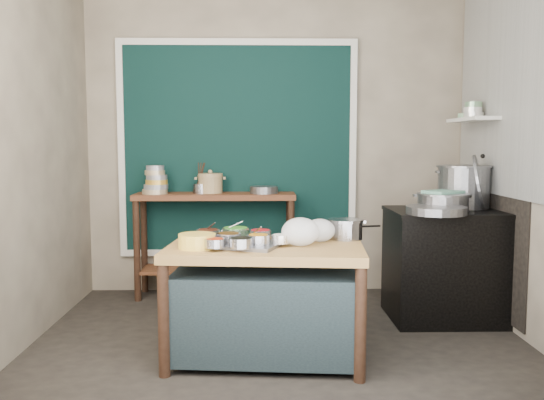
{
  "coord_description": "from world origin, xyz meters",
  "views": [
    {
      "loc": [
        -0.14,
        -3.93,
        1.41
      ],
      "look_at": [
        -0.05,
        0.25,
        0.99
      ],
      "focal_mm": 38.0,
      "sensor_mm": 36.0,
      "label": 1
    }
  ],
  "objects_px": {
    "back_counter": "(216,245)",
    "steamer": "(443,202)",
    "yellow_basin": "(197,241)",
    "saucepan": "(345,229)",
    "utensil_cup": "(201,189)",
    "prep_table": "(265,303)",
    "condiment_tray": "(240,244)",
    "ceramic_crock": "(210,184)",
    "stove_block": "(447,266)",
    "stock_pot": "(463,187)"
  },
  "relations": [
    {
      "from": "back_counter",
      "to": "steamer",
      "type": "xyz_separation_m",
      "value": [
        1.84,
        -0.78,
        0.47
      ]
    },
    {
      "from": "yellow_basin",
      "to": "saucepan",
      "type": "height_order",
      "value": "saucepan"
    },
    {
      "from": "utensil_cup",
      "to": "yellow_basin",
      "type": "bearing_deg",
      "value": -84.99
    },
    {
      "from": "prep_table",
      "to": "back_counter",
      "type": "relative_size",
      "value": 0.86
    },
    {
      "from": "back_counter",
      "to": "condiment_tray",
      "type": "distance_m",
      "value": 1.62
    },
    {
      "from": "ceramic_crock",
      "to": "utensil_cup",
      "type": "bearing_deg",
      "value": -164.96
    },
    {
      "from": "stove_block",
      "to": "ceramic_crock",
      "type": "xyz_separation_m",
      "value": [
        -1.95,
        0.77,
        0.6
      ]
    },
    {
      "from": "yellow_basin",
      "to": "ceramic_crock",
      "type": "xyz_separation_m",
      "value": [
        -0.06,
        1.69,
        0.23
      ]
    },
    {
      "from": "stove_block",
      "to": "steamer",
      "type": "bearing_deg",
      "value": -143.39
    },
    {
      "from": "back_counter",
      "to": "ceramic_crock",
      "type": "bearing_deg",
      "value": 141.04
    },
    {
      "from": "stove_block",
      "to": "saucepan",
      "type": "bearing_deg",
      "value": -146.73
    },
    {
      "from": "condiment_tray",
      "to": "steamer",
      "type": "relative_size",
      "value": 1.19
    },
    {
      "from": "stock_pot",
      "to": "steamer",
      "type": "xyz_separation_m",
      "value": [
        -0.23,
        -0.2,
        -0.1
      ]
    },
    {
      "from": "back_counter",
      "to": "saucepan",
      "type": "bearing_deg",
      "value": -53.08
    },
    {
      "from": "back_counter",
      "to": "yellow_basin",
      "type": "height_order",
      "value": "back_counter"
    },
    {
      "from": "stove_block",
      "to": "condiment_tray",
      "type": "relative_size",
      "value": 1.8
    },
    {
      "from": "stove_block",
      "to": "stock_pot",
      "type": "bearing_deg",
      "value": 42.2
    },
    {
      "from": "condiment_tray",
      "to": "stock_pot",
      "type": "distance_m",
      "value": 2.06
    },
    {
      "from": "back_counter",
      "to": "condiment_tray",
      "type": "relative_size",
      "value": 2.9
    },
    {
      "from": "prep_table",
      "to": "utensil_cup",
      "type": "relative_size",
      "value": 8.69
    },
    {
      "from": "utensil_cup",
      "to": "ceramic_crock",
      "type": "relative_size",
      "value": 0.61
    },
    {
      "from": "utensil_cup",
      "to": "steamer",
      "type": "height_order",
      "value": "utensil_cup"
    },
    {
      "from": "stock_pot",
      "to": "stove_block",
      "type": "bearing_deg",
      "value": -137.8
    },
    {
      "from": "condiment_tray",
      "to": "ceramic_crock",
      "type": "distance_m",
      "value": 1.67
    },
    {
      "from": "condiment_tray",
      "to": "saucepan",
      "type": "bearing_deg",
      "value": 19.35
    },
    {
      "from": "back_counter",
      "to": "steamer",
      "type": "distance_m",
      "value": 2.05
    },
    {
      "from": "ceramic_crock",
      "to": "stock_pot",
      "type": "bearing_deg",
      "value": -16.25
    },
    {
      "from": "prep_table",
      "to": "yellow_basin",
      "type": "relative_size",
      "value": 5.33
    },
    {
      "from": "stove_block",
      "to": "steamer",
      "type": "height_order",
      "value": "steamer"
    },
    {
      "from": "prep_table",
      "to": "utensil_cup",
      "type": "bearing_deg",
      "value": 114.84
    },
    {
      "from": "saucepan",
      "to": "ceramic_crock",
      "type": "distance_m",
      "value": 1.73
    },
    {
      "from": "saucepan",
      "to": "ceramic_crock",
      "type": "height_order",
      "value": "ceramic_crock"
    },
    {
      "from": "utensil_cup",
      "to": "ceramic_crock",
      "type": "xyz_separation_m",
      "value": [
        0.09,
        0.02,
        0.04
      ]
    },
    {
      "from": "saucepan",
      "to": "steamer",
      "type": "relative_size",
      "value": 0.59
    },
    {
      "from": "condiment_tray",
      "to": "yellow_basin",
      "type": "distance_m",
      "value": 0.28
    },
    {
      "from": "stove_block",
      "to": "utensil_cup",
      "type": "relative_size",
      "value": 6.26
    },
    {
      "from": "ceramic_crock",
      "to": "steamer",
      "type": "distance_m",
      "value": 2.05
    },
    {
      "from": "condiment_tray",
      "to": "utensil_cup",
      "type": "xyz_separation_m",
      "value": [
        -0.41,
        1.59,
        0.23
      ]
    },
    {
      "from": "prep_table",
      "to": "saucepan",
      "type": "distance_m",
      "value": 0.75
    },
    {
      "from": "stove_block",
      "to": "stock_pot",
      "type": "distance_m",
      "value": 0.67
    },
    {
      "from": "saucepan",
      "to": "steamer",
      "type": "height_order",
      "value": "steamer"
    },
    {
      "from": "prep_table",
      "to": "steamer",
      "type": "height_order",
      "value": "steamer"
    },
    {
      "from": "condiment_tray",
      "to": "steamer",
      "type": "bearing_deg",
      "value": 27.16
    },
    {
      "from": "ceramic_crock",
      "to": "stock_pot",
      "type": "relative_size",
      "value": 0.54
    },
    {
      "from": "saucepan",
      "to": "stock_pot",
      "type": "bearing_deg",
      "value": 22.24
    },
    {
      "from": "utensil_cup",
      "to": "steamer",
      "type": "relative_size",
      "value": 0.34
    },
    {
      "from": "condiment_tray",
      "to": "stock_pot",
      "type": "bearing_deg",
      "value": 29.15
    },
    {
      "from": "utensil_cup",
      "to": "back_counter",
      "type": "bearing_deg",
      "value": -5.76
    },
    {
      "from": "prep_table",
      "to": "yellow_basin",
      "type": "distance_m",
      "value": 0.6
    },
    {
      "from": "back_counter",
      "to": "stove_block",
      "type": "bearing_deg",
      "value": -21.02
    }
  ]
}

